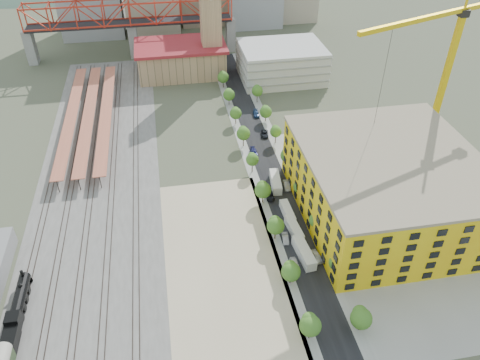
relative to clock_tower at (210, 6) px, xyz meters
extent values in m
plane|color=#474C38|center=(-8.00, -79.99, -28.70)|extent=(400.00, 400.00, 0.00)
cube|color=#605E59|center=(-44.00, -62.49, -28.67)|extent=(36.00, 165.00, 0.06)
cube|color=tan|center=(-12.00, -111.49, -28.67)|extent=(28.00, 67.00, 0.06)
cube|color=black|center=(8.00, -64.99, -28.67)|extent=(12.00, 170.00, 0.06)
cube|color=gray|center=(2.50, -64.99, -28.68)|extent=(3.00, 170.00, 0.04)
cube|color=gray|center=(13.50, -64.99, -28.68)|extent=(3.00, 170.00, 0.04)
cube|color=gray|center=(37.00, -99.99, -28.67)|extent=(50.00, 90.00, 0.06)
cube|color=#382B23|center=(-58.72, -62.49, -28.55)|extent=(0.12, 160.00, 0.18)
cube|color=#382B23|center=(-57.28, -62.49, -28.55)|extent=(0.12, 160.00, 0.18)
cube|color=#382B23|center=(-52.72, -62.49, -28.55)|extent=(0.12, 160.00, 0.18)
cube|color=#382B23|center=(-51.28, -62.49, -28.55)|extent=(0.12, 160.00, 0.18)
cube|color=#382B23|center=(-46.72, -62.49, -28.55)|extent=(0.12, 160.00, 0.18)
cube|color=#382B23|center=(-45.28, -62.49, -28.55)|extent=(0.12, 160.00, 0.18)
cube|color=#382B23|center=(-40.72, -62.49, -28.55)|extent=(0.12, 160.00, 0.18)
cube|color=#382B23|center=(-39.28, -62.49, -28.55)|extent=(0.12, 160.00, 0.18)
cube|color=#382B23|center=(-33.72, -62.49, -28.55)|extent=(0.12, 160.00, 0.18)
cube|color=#382B23|center=(-32.28, -62.49, -28.55)|extent=(0.12, 160.00, 0.18)
cube|color=#C0664A|center=(-55.00, -34.99, -24.70)|extent=(4.00, 80.00, 0.25)
cylinder|color=black|center=(-55.00, -34.99, -26.70)|extent=(0.24, 0.24, 4.00)
cube|color=#C0664A|center=(-49.00, -34.99, -24.70)|extent=(4.00, 80.00, 0.25)
cylinder|color=black|center=(-49.00, -34.99, -26.70)|extent=(0.24, 0.24, 4.00)
cube|color=#C0664A|center=(-43.00, -34.99, -24.70)|extent=(4.00, 80.00, 0.25)
cylinder|color=black|center=(-43.00, -34.99, -26.70)|extent=(0.24, 0.24, 4.00)
cube|color=tan|center=(-13.00, 2.01, -22.70)|extent=(36.00, 22.00, 12.00)
cube|color=maroon|center=(-13.00, 2.01, -16.20)|extent=(38.00, 24.00, 1.20)
cube|color=tan|center=(0.00, 0.01, -8.70)|extent=(8.00, 8.00, 40.00)
cube|color=silver|center=(28.00, -9.99, -21.70)|extent=(34.00, 26.00, 14.00)
cube|color=gray|center=(-78.00, 25.01, -21.20)|extent=(4.00, 6.00, 15.00)
cube|color=gray|center=(12.00, 25.01, -21.20)|extent=(4.00, 6.00, 15.00)
cube|color=gray|center=(-33.00, 25.01, -21.20)|extent=(4.00, 6.00, 15.00)
cube|color=black|center=(-33.00, 25.01, -13.20)|extent=(90.00, 9.00, 1.00)
cube|color=#FFF115|center=(34.00, -99.99, -19.70)|extent=(44.00, 50.00, 18.00)
cube|color=gray|center=(34.00, -99.99, -10.30)|extent=(44.60, 50.60, 0.80)
ellipsoid|color=#4C6B59|center=(-88.00, 180.01, -96.70)|extent=(396.00, 216.00, 180.00)
ellipsoid|color=#4C6B59|center=(32.00, 180.01, -120.70)|extent=(484.00, 264.00, 220.00)
ellipsoid|color=#4C6B59|center=(152.00, 180.01, -98.70)|extent=(418.00, 228.00, 190.00)
cylinder|color=black|center=(-58.00, -115.23, -26.24)|extent=(2.55, 12.26, 2.55)
cube|color=black|center=(-58.00, -121.87, -26.04)|extent=(2.86, 3.06, 3.27)
cylinder|color=black|center=(-58.00, -110.12, -24.41)|extent=(0.72, 0.72, 1.63)
sphere|color=black|center=(-58.00, -113.19, -24.92)|extent=(1.02, 1.02, 1.02)
cone|color=black|center=(-58.00, -108.28, -27.78)|extent=(2.66, 1.63, 2.66)
cube|color=black|center=(-58.00, -126.47, -26.65)|extent=(2.86, 6.13, 2.86)
cube|color=yellow|center=(60.02, -74.70, -6.45)|extent=(1.58, 1.58, 44.50)
cube|color=black|center=(60.02, -74.70, 16.79)|extent=(2.47, 2.47, 1.98)
cube|color=yellow|center=(42.42, -81.27, 17.78)|extent=(35.63, 14.24, 1.19)
cube|color=yellow|center=(65.58, -72.63, 17.78)|extent=(11.53, 5.26, 1.19)
cube|color=silver|center=(8.00, -112.48, -27.28)|extent=(3.61, 10.56, 2.84)
cube|color=silver|center=(8.00, -103.55, -27.46)|extent=(3.14, 9.21, 2.47)
cube|color=silver|center=(8.00, -96.64, -27.51)|extent=(2.56, 8.74, 2.37)
cube|color=silver|center=(8.00, -82.92, -27.32)|extent=(3.73, 10.26, 2.75)
imported|color=silver|center=(5.00, -115.20, -27.94)|extent=(1.93, 4.50, 1.51)
imported|color=#949499|center=(5.00, -106.03, -27.99)|extent=(2.04, 4.42, 1.41)
imported|color=black|center=(5.00, -88.33, -28.04)|extent=(2.43, 4.84, 1.31)
imported|color=navy|center=(5.00, -65.37, -27.96)|extent=(2.08, 5.10, 1.48)
imported|color=silver|center=(11.00, -113.65, -27.92)|extent=(2.48, 4.76, 1.55)
imported|color=gray|center=(11.00, -84.50, -27.89)|extent=(2.15, 5.01, 1.60)
imported|color=black|center=(11.00, -54.77, -27.98)|extent=(3.13, 5.43, 1.42)
imported|color=navy|center=(11.00, -40.33, -27.94)|extent=(2.54, 5.34, 1.50)
camera|label=1|loc=(-21.90, -189.73, 56.53)|focal=35.00mm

